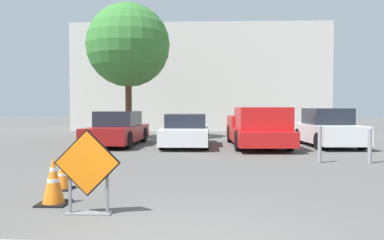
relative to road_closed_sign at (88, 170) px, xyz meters
The scene contains 13 objects.
ground_plane 8.60m from the road_closed_sign, 79.56° to the left, with size 96.00×96.00×0.00m, color #565451.
road_closed_sign is the anchor object (origin of this frame).
traffic_cone_nearest 1.01m from the road_closed_sign, 142.86° to the left, with size 0.49×0.49×0.80m.
traffic_cone_second 2.04m from the road_closed_sign, 121.86° to the left, with size 0.41×0.41×0.58m.
traffic_cone_third 3.09m from the road_closed_sign, 112.27° to the left, with size 0.45×0.45×0.83m.
parked_car_nearest 10.43m from the road_closed_sign, 100.94° to the left, with size 2.00×4.66×1.44m.
parked_car_second 10.06m from the road_closed_sign, 84.62° to the left, with size 1.90×4.51×1.34m.
pickup_truck 10.33m from the road_closed_sign, 67.95° to the left, with size 2.23×5.61×1.62m.
parked_car_third 12.12m from the road_closed_sign, 55.93° to the left, with size 2.00×4.14×1.57m.
bollard_nearest 7.44m from the road_closed_sign, 46.83° to the left, with size 0.12×0.12×1.11m.
bollard_second 8.49m from the road_closed_sign, 39.73° to the left, with size 0.12×0.12×1.04m.
building_facade_backdrop 22.01m from the road_closed_sign, 86.48° to the left, with size 17.46×5.00×7.26m.
street_tree_behind_lot 13.94m from the road_closed_sign, 99.17° to the left, with size 4.17×4.17×6.81m.
Camera 1 is at (0.24, -3.97, 1.64)m, focal length 35.00 mm.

